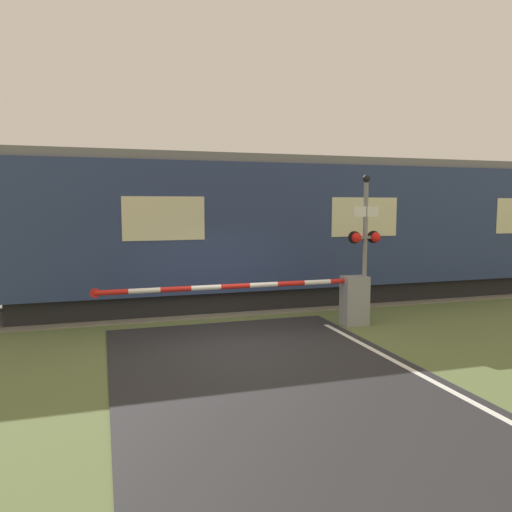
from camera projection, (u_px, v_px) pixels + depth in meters
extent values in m
plane|color=#5B6B3D|center=(241.00, 345.00, 10.34)|extent=(80.00, 80.00, 0.00)
cube|color=slate|center=(202.00, 306.00, 14.30)|extent=(36.00, 3.20, 0.03)
cube|color=#595451|center=(207.00, 309.00, 13.61)|extent=(36.00, 0.08, 0.10)
cube|color=#595451|center=(197.00, 299.00, 14.97)|extent=(36.00, 0.08, 0.10)
cube|color=black|center=(341.00, 288.00, 15.57)|extent=(18.76, 2.32, 0.60)
cube|color=navy|center=(342.00, 224.00, 15.37)|extent=(20.39, 2.72, 3.41)
cube|color=slate|center=(343.00, 164.00, 15.18)|extent=(19.98, 2.51, 0.24)
cube|color=beige|center=(365.00, 217.00, 14.04)|extent=(2.04, 0.02, 1.09)
cube|color=beige|center=(164.00, 218.00, 12.38)|extent=(2.04, 0.02, 1.09)
cube|color=gray|center=(355.00, 301.00, 12.05)|extent=(0.60, 0.44, 1.19)
cylinder|color=gray|center=(355.00, 280.00, 12.00)|extent=(0.16, 0.16, 0.18)
cylinder|color=red|center=(343.00, 281.00, 11.90)|extent=(0.66, 0.11, 0.11)
cylinder|color=white|center=(317.00, 282.00, 11.70)|extent=(0.66, 0.11, 0.11)
cylinder|color=red|center=(291.00, 283.00, 11.51)|extent=(0.66, 0.11, 0.11)
cylinder|color=white|center=(263.00, 285.00, 11.31)|extent=(0.66, 0.11, 0.11)
cylinder|color=red|center=(235.00, 286.00, 11.12)|extent=(0.66, 0.11, 0.11)
cylinder|color=white|center=(206.00, 288.00, 10.92)|extent=(0.66, 0.11, 0.11)
cylinder|color=red|center=(176.00, 289.00, 10.73)|extent=(0.66, 0.11, 0.11)
cylinder|color=white|center=(144.00, 291.00, 10.53)|extent=(0.66, 0.11, 0.11)
cylinder|color=red|center=(112.00, 292.00, 10.33)|extent=(0.66, 0.11, 0.11)
cylinder|color=red|center=(95.00, 293.00, 10.24)|extent=(0.20, 0.02, 0.20)
cylinder|color=gray|center=(365.00, 254.00, 12.00)|extent=(0.11, 0.11, 3.42)
cube|color=gray|center=(365.00, 237.00, 11.96)|extent=(0.64, 0.07, 0.07)
sphere|color=red|center=(356.00, 238.00, 11.83)|extent=(0.24, 0.24, 0.24)
sphere|color=red|center=(376.00, 237.00, 11.99)|extent=(0.24, 0.24, 0.24)
cylinder|color=black|center=(354.00, 237.00, 11.94)|extent=(0.30, 0.06, 0.30)
cylinder|color=black|center=(373.00, 237.00, 12.09)|extent=(0.30, 0.06, 0.30)
cube|color=white|center=(367.00, 212.00, 11.86)|extent=(0.64, 0.02, 0.24)
sphere|color=black|center=(366.00, 178.00, 11.82)|extent=(0.18, 0.18, 0.18)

